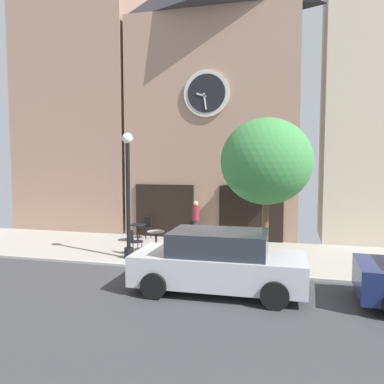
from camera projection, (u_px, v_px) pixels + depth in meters
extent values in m
cube|color=#9E998E|center=(212.00, 253.00, 13.81)|extent=(26.29, 4.98, 0.05)
cube|color=#38383A|center=(157.00, 317.00, 8.16)|extent=(26.29, 6.72, 0.05)
cube|color=#A8A5A0|center=(195.00, 270.00, 11.42)|extent=(26.29, 0.12, 0.08)
cube|color=#9E7A66|center=(212.00, 127.00, 17.00)|extent=(7.55, 2.05, 9.70)
cylinder|color=beige|center=(207.00, 93.00, 15.85)|extent=(1.94, 0.10, 1.94)
cylinder|color=black|center=(206.00, 93.00, 15.79)|extent=(1.59, 0.04, 1.59)
cube|color=beige|center=(201.00, 95.00, 15.81)|extent=(0.44, 0.03, 0.19)
cube|color=beige|center=(205.00, 101.00, 15.79)|extent=(0.16, 0.03, 0.68)
cube|color=black|center=(164.00, 211.00, 16.73)|extent=(2.64, 0.10, 2.30)
cube|color=black|center=(251.00, 214.00, 15.79)|extent=(2.64, 0.10, 2.30)
cube|color=#72A84C|center=(256.00, 183.00, 15.33)|extent=(2.42, 0.90, 0.12)
cube|color=#9E7A66|center=(85.00, 111.00, 19.57)|extent=(5.87, 4.00, 11.85)
cylinder|color=black|center=(129.00, 253.00, 13.03)|extent=(0.32, 0.32, 0.36)
cylinder|color=black|center=(128.00, 202.00, 12.89)|extent=(0.14, 0.14, 3.90)
sphere|color=white|center=(127.00, 138.00, 12.73)|extent=(0.36, 0.36, 0.36)
cylinder|color=brown|center=(265.00, 232.00, 11.50)|extent=(0.20, 0.20, 2.35)
ellipsoid|color=#3D8442|center=(266.00, 161.00, 11.33)|extent=(2.72, 2.45, 2.59)
cylinder|color=black|center=(138.00, 233.00, 15.74)|extent=(0.07, 0.07, 0.70)
cylinder|color=black|center=(138.00, 241.00, 15.77)|extent=(0.40, 0.40, 0.03)
cylinder|color=black|center=(138.00, 225.00, 15.72)|extent=(0.69, 0.69, 0.03)
cylinder|color=black|center=(156.00, 242.00, 13.91)|extent=(0.07, 0.07, 0.75)
cylinder|color=black|center=(156.00, 251.00, 13.93)|extent=(0.40, 0.40, 0.03)
cylinder|color=gray|center=(156.00, 232.00, 13.88)|extent=(0.65, 0.65, 0.03)
cylinder|color=black|center=(208.00, 245.00, 13.50)|extent=(0.07, 0.07, 0.71)
cylinder|color=black|center=(208.00, 254.00, 13.53)|extent=(0.40, 0.40, 0.03)
cylinder|color=gray|center=(208.00, 235.00, 13.47)|extent=(0.62, 0.62, 0.03)
cylinder|color=black|center=(251.00, 243.00, 13.66)|extent=(0.07, 0.07, 0.75)
cylinder|color=black|center=(251.00, 253.00, 13.69)|extent=(0.40, 0.40, 0.03)
cylinder|color=brown|center=(252.00, 233.00, 13.63)|extent=(0.62, 0.62, 0.03)
cube|color=black|center=(135.00, 242.00, 13.59)|extent=(0.57, 0.57, 0.04)
cube|color=black|center=(131.00, 236.00, 13.47)|extent=(0.31, 0.29, 0.45)
cylinder|color=black|center=(142.00, 248.00, 13.55)|extent=(0.03, 0.03, 0.45)
cylinder|color=black|center=(138.00, 246.00, 13.84)|extent=(0.03, 0.03, 0.45)
cylinder|color=black|center=(133.00, 249.00, 13.37)|extent=(0.03, 0.03, 0.45)
cylinder|color=black|center=(129.00, 247.00, 13.65)|extent=(0.03, 0.03, 0.45)
cube|color=black|center=(177.00, 240.00, 13.88)|extent=(0.41, 0.41, 0.04)
cube|color=black|center=(181.00, 234.00, 13.82)|extent=(0.05, 0.38, 0.45)
cylinder|color=black|center=(173.00, 245.00, 14.10)|extent=(0.03, 0.03, 0.45)
cylinder|color=black|center=(171.00, 247.00, 13.77)|extent=(0.03, 0.03, 0.45)
cylinder|color=black|center=(182.00, 245.00, 14.03)|extent=(0.03, 0.03, 0.45)
cylinder|color=black|center=(180.00, 247.00, 13.70)|extent=(0.03, 0.03, 0.45)
cube|color=black|center=(214.00, 246.00, 12.80)|extent=(0.53, 0.53, 0.04)
cube|color=black|center=(215.00, 241.00, 12.61)|extent=(0.36, 0.20, 0.45)
cylinder|color=black|center=(217.00, 252.00, 13.02)|extent=(0.03, 0.03, 0.45)
cylinder|color=black|center=(208.00, 252.00, 12.95)|extent=(0.03, 0.03, 0.45)
cylinder|color=black|center=(220.00, 254.00, 12.68)|extent=(0.03, 0.03, 0.45)
cylinder|color=black|center=(210.00, 254.00, 12.62)|extent=(0.03, 0.03, 0.45)
cube|color=black|center=(145.00, 228.00, 16.43)|extent=(0.51, 0.51, 0.04)
cube|color=black|center=(148.00, 222.00, 16.56)|extent=(0.37, 0.16, 0.45)
cylinder|color=black|center=(140.00, 233.00, 16.40)|extent=(0.03, 0.03, 0.45)
cylinder|color=black|center=(146.00, 234.00, 16.21)|extent=(0.03, 0.03, 0.45)
cylinder|color=black|center=(145.00, 232.00, 16.68)|extent=(0.03, 0.03, 0.45)
cylinder|color=black|center=(151.00, 233.00, 16.50)|extent=(0.03, 0.03, 0.45)
cube|color=black|center=(224.00, 240.00, 13.90)|extent=(0.56, 0.56, 0.04)
cube|color=black|center=(228.00, 233.00, 13.99)|extent=(0.32, 0.27, 0.45)
cylinder|color=black|center=(217.00, 246.00, 13.95)|extent=(0.03, 0.03, 0.45)
cylinder|color=black|center=(223.00, 247.00, 13.68)|extent=(0.03, 0.03, 0.45)
cylinder|color=black|center=(224.00, 244.00, 14.16)|extent=(0.03, 0.03, 0.45)
cylinder|color=black|center=(230.00, 246.00, 13.89)|extent=(0.03, 0.03, 0.45)
cylinder|color=#2D2D38|center=(196.00, 231.00, 15.89)|extent=(0.26, 0.26, 0.85)
cylinder|color=maroon|center=(196.00, 213.00, 15.84)|extent=(0.33, 0.33, 0.60)
sphere|color=tan|center=(196.00, 204.00, 15.80)|extent=(0.22, 0.22, 0.22)
cube|color=#B7BABF|center=(219.00, 268.00, 9.66)|extent=(4.33, 1.87, 0.75)
cube|color=#262B33|center=(219.00, 243.00, 9.61)|extent=(2.43, 1.63, 0.60)
cylinder|color=black|center=(275.00, 295.00, 8.47)|extent=(0.64, 0.23, 0.64)
cylinder|color=black|center=(276.00, 273.00, 10.22)|extent=(0.64, 0.23, 0.64)
cylinder|color=black|center=(154.00, 286.00, 9.14)|extent=(0.64, 0.23, 0.64)
cylinder|color=black|center=(175.00, 266.00, 10.88)|extent=(0.64, 0.23, 0.64)
cylinder|color=black|center=(383.00, 280.00, 9.55)|extent=(0.65, 0.25, 0.64)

